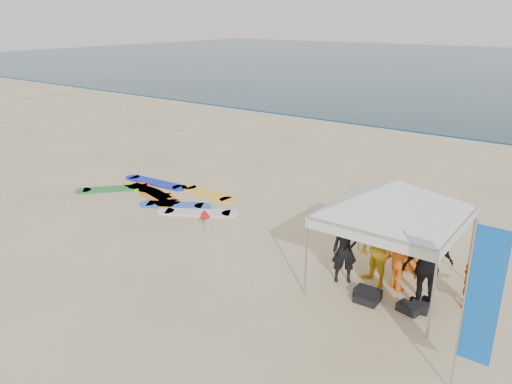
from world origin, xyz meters
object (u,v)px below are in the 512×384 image
(person_black_a, at_px, (345,250))
(person_seated, at_px, (470,285))
(canopy_tent, at_px, (398,181))
(person_orange_a, at_px, (401,257))
(person_black_b, at_px, (428,266))
(feather_flag, at_px, (481,299))
(surfboard_spread, at_px, (163,195))
(person_yellow, at_px, (376,251))
(marker_pennant, at_px, (207,217))
(person_orange_b, at_px, (412,239))

(person_black_a, xyz_separation_m, person_seated, (2.66, 0.60, -0.29))
(canopy_tent, bearing_deg, person_black_a, -158.72)
(person_black_a, xyz_separation_m, person_orange_a, (1.18, 0.43, -0.01))
(person_orange_a, bearing_deg, person_black_b, -174.43)
(feather_flag, xyz_separation_m, surfboard_spread, (-11.11, 3.80, -1.79))
(person_yellow, distance_m, marker_pennant, 5.10)
(marker_pennant, bearing_deg, feather_flag, -17.16)
(person_yellow, bearing_deg, feather_flag, -14.82)
(person_seated, distance_m, surfboard_spread, 10.47)
(canopy_tent, height_order, marker_pennant, canopy_tent)
(person_orange_a, relative_size, feather_flag, 0.51)
(person_orange_b, relative_size, marker_pennant, 2.59)
(person_orange_b, bearing_deg, person_seated, 121.64)
(person_orange_b, distance_m, surfboard_spread, 8.85)
(person_black_a, distance_m, canopy_tent, 2.04)
(person_orange_a, height_order, marker_pennant, person_orange_a)
(person_orange_a, distance_m, person_orange_b, 1.06)
(marker_pennant, bearing_deg, person_seated, 3.39)
(person_black_a, xyz_separation_m, person_black_b, (1.88, 0.07, 0.15))
(person_black_a, relative_size, canopy_tent, 0.41)
(person_black_b, bearing_deg, person_orange_b, -103.54)
(person_black_a, bearing_deg, feather_flag, -67.71)
(person_orange_b, bearing_deg, surfboard_spread, -30.35)
(canopy_tent, bearing_deg, person_seated, 7.73)
(person_yellow, relative_size, surfboard_spread, 0.29)
(person_black_a, distance_m, surfboard_spread, 7.95)
(person_orange_b, relative_size, surfboard_spread, 0.28)
(person_orange_a, distance_m, feather_flag, 3.58)
(person_orange_b, height_order, feather_flag, feather_flag)
(feather_flag, relative_size, surfboard_spread, 0.52)
(surfboard_spread, bearing_deg, person_orange_a, -7.35)
(person_orange_b, xyz_separation_m, feather_flag, (2.30, -3.70, 1.00))
(canopy_tent, bearing_deg, person_orange_b, 84.39)
(person_orange_a, height_order, canopy_tent, canopy_tent)
(canopy_tent, bearing_deg, person_orange_a, 14.52)
(person_black_b, relative_size, person_orange_b, 1.16)
(canopy_tent, bearing_deg, marker_pennant, -178.00)
(person_black_b, distance_m, person_seated, 1.04)
(person_black_a, height_order, person_seated, person_black_a)
(person_black_a, distance_m, person_orange_b, 1.82)
(surfboard_spread, bearing_deg, marker_pennant, -22.77)
(person_orange_a, xyz_separation_m, surfboard_spread, (-8.93, 1.15, -0.76))
(person_orange_b, xyz_separation_m, person_seated, (1.60, -0.88, -0.31))
(person_black_a, relative_size, person_yellow, 0.93)
(feather_flag, bearing_deg, marker_pennant, 162.84)
(person_black_b, xyz_separation_m, marker_pennant, (-6.30, 0.11, -0.46))
(feather_flag, height_order, surfboard_spread, feather_flag)
(person_seated, bearing_deg, surfboard_spread, 78.84)
(person_black_a, distance_m, person_yellow, 0.70)
(person_yellow, relative_size, person_orange_b, 1.06)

